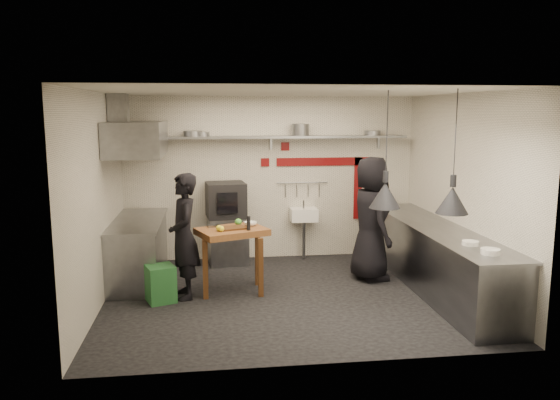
{
  "coord_description": "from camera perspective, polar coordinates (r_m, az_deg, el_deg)",
  "views": [
    {
      "loc": [
        -1.05,
        -7.23,
        2.55
      ],
      "look_at": [
        -0.07,
        0.3,
        1.31
      ],
      "focal_mm": 35.0,
      "sensor_mm": 36.0,
      "label": 1
    }
  ],
  "objects": [
    {
      "name": "red_tile_b",
      "position": [
        9.39,
        -1.57,
        3.96
      ],
      "size": [
        0.14,
        0.02,
        0.14
      ],
      "primitive_type": "cube",
      "color": "maroon",
      "rests_on": "wall_back"
    },
    {
      "name": "wall_left",
      "position": [
        7.46,
        -18.52,
        -0.08
      ],
      "size": [
        0.04,
        4.2,
        2.8
      ],
      "primitive_type": "cube",
      "color": "silver",
      "rests_on": "floor"
    },
    {
      "name": "heat_lamp_far",
      "position": [
        6.52,
        17.79,
        4.78
      ],
      "size": [
        0.47,
        0.47,
        1.42
      ],
      "primitive_type": null,
      "rotation": [
        0.0,
        0.0,
        -0.29
      ],
      "color": "black",
      "rests_on": "ceiling"
    },
    {
      "name": "ceiling",
      "position": [
        7.31,
        0.88,
        11.23
      ],
      "size": [
        5.0,
        5.0,
        0.0
      ],
      "primitive_type": "plane",
      "color": "beige",
      "rests_on": "floor"
    },
    {
      "name": "green_bin",
      "position": [
        7.61,
        -12.36,
        -8.54
      ],
      "size": [
        0.45,
        0.45,
        0.5
      ],
      "primitive_type": "cube",
      "rotation": [
        0.0,
        0.0,
        0.35
      ],
      "color": "#215A29",
      "rests_on": "floor"
    },
    {
      "name": "chef_left",
      "position": [
        7.57,
        -10.0,
        -3.75
      ],
      "size": [
        0.51,
        0.69,
        1.73
      ],
      "primitive_type": "imported",
      "rotation": [
        0.0,
        0.0,
        -1.4
      ],
      "color": "black",
      "rests_on": "floor"
    },
    {
      "name": "bowl",
      "position": [
        7.87,
        -3.09,
        -2.49
      ],
      "size": [
        0.21,
        0.21,
        0.06
      ],
      "primitive_type": "imported",
      "rotation": [
        0.0,
        0.0,
        0.14
      ],
      "color": "white",
      "rests_on": "prep_table"
    },
    {
      "name": "veg_ball",
      "position": [
        7.89,
        -4.38,
        -2.31
      ],
      "size": [
        0.13,
        0.13,
        0.1
      ],
      "primitive_type": "sphere",
      "rotation": [
        0.0,
        0.0,
        0.37
      ],
      "color": "#479832",
      "rests_on": "prep_table"
    },
    {
      "name": "wall_front",
      "position": [
        5.36,
        4.08,
        -3.16
      ],
      "size": [
        5.0,
        0.04,
        2.8
      ],
      "primitive_type": "cube",
      "color": "silver",
      "rests_on": "floor"
    },
    {
      "name": "wall_right",
      "position": [
        8.13,
        18.57,
        0.66
      ],
      "size": [
        0.04,
        4.2,
        2.8
      ],
      "primitive_type": "cube",
      "color": "silver",
      "rests_on": "floor"
    },
    {
      "name": "stock_pot",
      "position": [
        9.28,
        2.15,
        7.35
      ],
      "size": [
        0.37,
        0.37,
        0.2
      ],
      "primitive_type": "cylinder",
      "rotation": [
        0.0,
        0.0,
        -0.28
      ],
      "color": "slate",
      "rests_on": "back_shelf"
    },
    {
      "name": "hood_duct",
      "position": [
        8.38,
        -16.53,
        8.89
      ],
      "size": [
        0.28,
        0.28,
        0.5
      ],
      "primitive_type": "cube",
      "color": "slate",
      "rests_on": "ceiling"
    },
    {
      "name": "lemon_b",
      "position": [
        7.52,
        -6.15,
        -3.01
      ],
      "size": [
        0.1,
        0.1,
        0.08
      ],
      "primitive_type": "sphere",
      "rotation": [
        0.0,
        0.0,
        0.32
      ],
      "color": "yellow",
      "rests_on": "prep_table"
    },
    {
      "name": "plate_stack",
      "position": [
        6.71,
        21.12,
        -5.05
      ],
      "size": [
        0.26,
        0.26,
        0.07
      ],
      "primitive_type": "cylinder",
      "rotation": [
        0.0,
        0.0,
        -0.25
      ],
      "color": "white",
      "rests_on": "counter_right_top"
    },
    {
      "name": "shelf_bracket_left",
      "position": [
        9.35,
        -12.67,
        5.8
      ],
      "size": [
        0.04,
        0.06,
        0.24
      ],
      "primitive_type": "cube",
      "color": "slate",
      "rests_on": "wall_back"
    },
    {
      "name": "back_shelf",
      "position": [
        9.22,
        -0.86,
        6.6
      ],
      "size": [
        4.6,
        0.34,
        0.04
      ],
      "primitive_type": "cube",
      "color": "slate",
      "rests_on": "wall_back"
    },
    {
      "name": "oven_door",
      "position": [
        8.87,
        -5.46,
        -0.24
      ],
      "size": [
        0.53,
        0.09,
        0.46
      ],
      "primitive_type": "cube",
      "rotation": [
        0.0,
        0.0,
        0.1
      ],
      "color": "maroon",
      "rests_on": "combi_oven"
    },
    {
      "name": "combi_oven",
      "position": [
        9.12,
        -5.68,
        0.01
      ],
      "size": [
        0.68,
        0.65,
        0.58
      ],
      "primitive_type": "cube",
      "rotation": [
        0.0,
        0.0,
        0.1
      ],
      "color": "black",
      "rests_on": "oven_stand"
    },
    {
      "name": "oven_glass",
      "position": [
        8.79,
        -5.52,
        -0.33
      ],
      "size": [
        0.33,
        0.05,
        0.34
      ],
      "primitive_type": "cube",
      "rotation": [
        0.0,
        0.0,
        0.1
      ],
      "color": "black",
      "rests_on": "oven_door"
    },
    {
      "name": "red_band_horiz",
      "position": [
        9.56,
        4.72,
        4.02
      ],
      "size": [
        1.7,
        0.02,
        0.14
      ],
      "primitive_type": "cube",
      "color": "maroon",
      "rests_on": "wall_back"
    },
    {
      "name": "heat_lamp_near",
      "position": [
        6.77,
        11.06,
        5.15
      ],
      "size": [
        0.5,
        0.5,
        1.43
      ],
      "primitive_type": null,
      "rotation": [
        0.0,
        0.0,
        -0.38
      ],
      "color": "black",
      "rests_on": "ceiling"
    },
    {
      "name": "red_band_vert",
      "position": [
        9.76,
        8.13,
        1.23
      ],
      "size": [
        0.14,
        0.02,
        1.1
      ],
      "primitive_type": "cube",
      "color": "maroon",
      "rests_on": "wall_back"
    },
    {
      "name": "lemon_a",
      "position": [
        7.55,
        -6.39,
        -2.94
      ],
      "size": [
        0.1,
        0.1,
        0.08
      ],
      "primitive_type": "sphere",
      "rotation": [
        0.0,
        0.0,
        -0.23
      ],
      "color": "yellow",
      "rests_on": "prep_table"
    },
    {
      "name": "pan_mid_left",
      "position": [
        9.15,
        -8.19,
        6.83
      ],
      "size": [
        0.33,
        0.33,
        0.07
      ],
      "primitive_type": "cylinder",
      "rotation": [
        0.0,
        0.0,
        -0.34
      ],
      "color": "slate",
      "rests_on": "back_shelf"
    },
    {
      "name": "shelf_bracket_right",
      "position": [
        9.77,
        10.25,
        6.02
      ],
      "size": [
        0.04,
        0.06,
        0.24
      ],
      "primitive_type": "cube",
      "color": "slate",
      "rests_on": "wall_back"
    },
    {
      "name": "pan_right",
      "position": [
        9.57,
        9.64,
        6.93
      ],
      "size": [
        0.29,
        0.29,
        0.08
      ],
      "primitive_type": "cylinder",
      "rotation": [
        0.0,
        0.0,
        -0.01
      ],
      "color": "slate",
      "rests_on": "back_shelf"
    },
    {
      "name": "sink_tap",
      "position": [
        9.42,
        2.48,
        -0.45
      ],
      "size": [
        0.03,
        0.03,
        0.14
      ],
      "primitive_type": "cylinder",
      "color": "slate",
      "rests_on": "hand_sink"
    },
    {
      "name": "steel_tray",
      "position": [
        7.82,
        -6.96,
        -2.71
      ],
      "size": [
        0.18,
        0.14,
        0.03
      ],
      "primitive_type": "cube",
      "rotation": [
        0.0,
        0.0,
        0.19
      ],
      "color": "slate",
      "rests_on": "prep_table"
    },
    {
      "name": "small_bowl_right",
      "position": [
        7.09,
        19.28,
        -4.27
      ],
      "size": [
        0.23,
        0.23,
        0.05
      ],
      "primitive_type": "cylinder",
      "rotation": [
        0.0,
        0.0,
        0.14
      ],
      "color": "white",
      "rests_on": "counter_right_top"
    },
    {
      "name": "counter_right_top",
      "position": [
        8.07,
        16.15,
        -2.79
      ],
      "size": [
        0.76,
        3.9,
        0.03
      ],
      "primitive_type": "cube",
      "color": "slate",
      "rests_on": "counter_right"
    },
    {
      "name": "prep_table",
      "position": [
        7.81,
        -5.0,
        -6.29
      ],
      "size": [
        1.09,
        0.93,
        0.92
      ],
      "primitive_type": null,
      "rotation": [
        0.0,
        0.0,
        0.38
      ],
      "color": "brown",
      "rests_on": "floor"
    },
    {
      "name": "counter_left_top",
      "position": [
        8.51,
        -14.7,
        -2.12
      ],
      "size": [
        0.76,
        2.0,
        0.03
      ],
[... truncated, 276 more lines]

